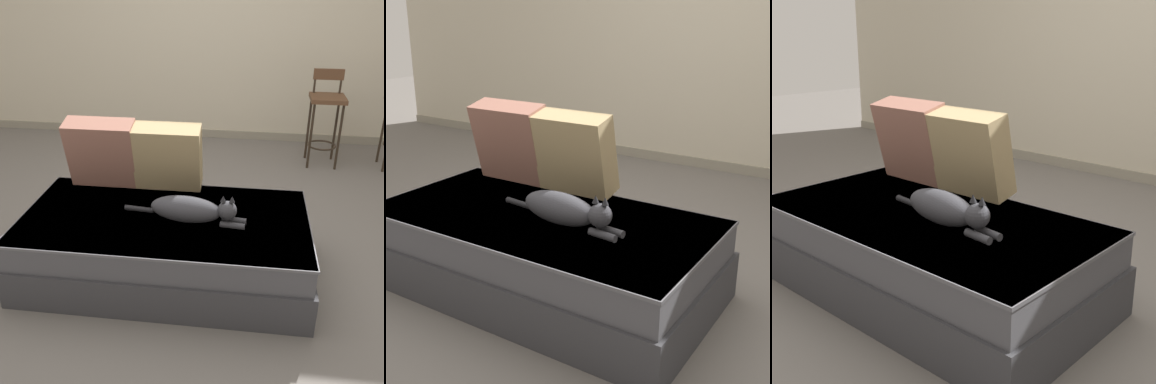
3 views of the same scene
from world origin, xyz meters
TOP-DOWN VIEW (x-y plane):
  - ground_plane at (0.00, 0.00)m, footprint 16.00×16.00m
  - wall_back_panel at (0.00, 2.25)m, footprint 8.00×0.10m
  - wall_baseboard_trim at (0.00, 2.20)m, footprint 8.00×0.02m
  - couch at (0.00, -0.40)m, footprint 1.75×0.95m
  - throw_pillow_corner at (-0.48, -0.04)m, footprint 0.45×0.27m
  - throw_pillow_middle at (-0.05, -0.04)m, footprint 0.44×0.25m
  - cat at (0.16, -0.44)m, footprint 0.74×0.21m

SIDE VIEW (x-z plane):
  - ground_plane at x=0.00m, z-range 0.00..0.00m
  - wall_baseboard_trim at x=0.00m, z-range 0.00..0.09m
  - couch at x=0.00m, z-range 0.00..0.41m
  - cat at x=0.16m, z-range 0.39..0.58m
  - throw_pillow_middle at x=-0.05m, z-range 0.41..0.87m
  - throw_pillow_corner at x=-0.48m, z-range 0.41..0.89m
  - wall_back_panel at x=0.00m, z-range 0.00..2.60m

